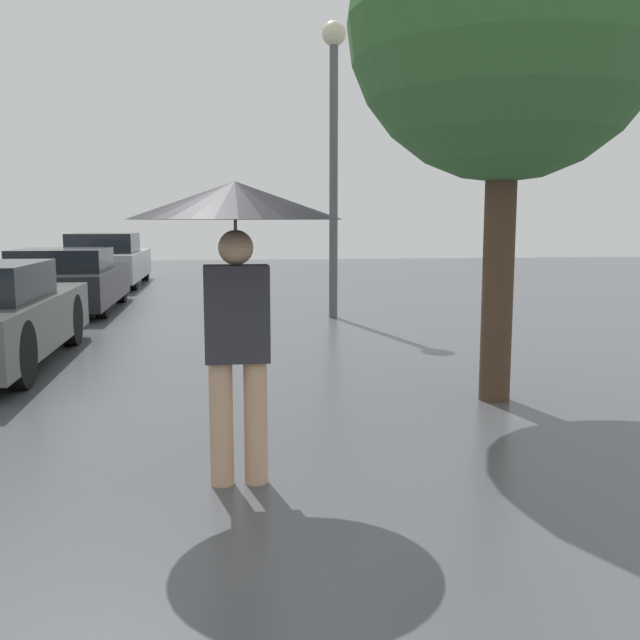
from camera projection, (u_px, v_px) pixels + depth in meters
The scene contains 5 objects.
pedestrian at pixel (236, 231), 4.20m from camera, with size 1.27×1.27×1.84m.
parked_car_third at pixel (65, 281), 12.90m from camera, with size 1.82×3.85×1.13m.
parked_car_farthest at pixel (106, 261), 18.02m from camera, with size 1.82×4.55×1.32m.
tree at pixel (507, 22), 6.04m from camera, with size 2.73×2.73×4.67m.
street_lamp at pixel (334, 123), 11.61m from camera, with size 0.39×0.39×4.80m.
Camera 1 is at (-0.46, -0.50, 1.61)m, focal length 40.00 mm.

